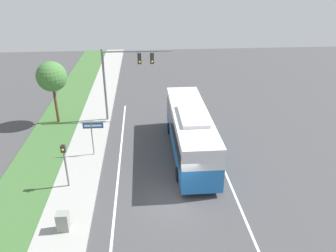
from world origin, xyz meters
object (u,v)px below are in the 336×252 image
(signal_gantry, at_px, (124,70))
(street_sign, at_px, (93,132))
(utility_cabinet, at_px, (63,221))
(pedestrian_signal, at_px, (65,159))
(bus, at_px, (190,130))

(signal_gantry, height_order, street_sign, signal_gantry)
(street_sign, relative_size, utility_cabinet, 2.58)
(street_sign, bearing_deg, utility_cabinet, -95.11)
(pedestrian_signal, xyz_separation_m, street_sign, (1.18, 3.79, -0.10))
(pedestrian_signal, bearing_deg, signal_gantry, 71.73)
(pedestrian_signal, bearing_deg, utility_cabinet, -82.80)
(utility_cabinet, bearing_deg, street_sign, 84.89)
(signal_gantry, distance_m, utility_cabinet, 14.73)
(bus, bearing_deg, utility_cabinet, -135.73)
(signal_gantry, bearing_deg, pedestrian_signal, -108.27)
(pedestrian_signal, height_order, utility_cabinet, pedestrian_signal)
(signal_gantry, relative_size, street_sign, 2.38)
(signal_gantry, height_order, pedestrian_signal, signal_gantry)
(signal_gantry, height_order, utility_cabinet, signal_gantry)
(bus, xyz_separation_m, pedestrian_signal, (-8.15, -3.58, 0.12))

